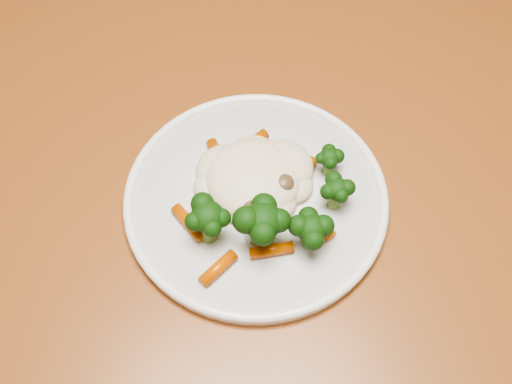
% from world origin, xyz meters
% --- Properties ---
extents(dining_table, '(1.45, 1.14, 0.75)m').
position_xyz_m(dining_table, '(-0.09, -0.30, 0.66)').
color(dining_table, brown).
rests_on(dining_table, ground).
extents(plate, '(0.27, 0.27, 0.01)m').
position_xyz_m(plate, '(-0.17, -0.36, 0.76)').
color(plate, white).
rests_on(plate, dining_table).
extents(meal, '(0.18, 0.17, 0.05)m').
position_xyz_m(meal, '(-0.16, -0.37, 0.78)').
color(meal, beige).
rests_on(meal, plate).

